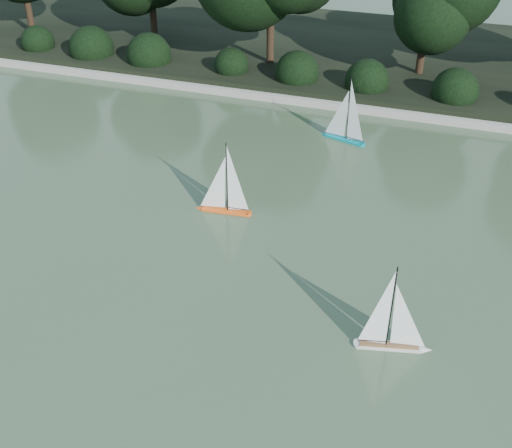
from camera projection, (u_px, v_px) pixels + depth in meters
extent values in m
plane|color=#324328|center=(225.00, 364.00, 8.42)|extent=(80.00, 80.00, 0.00)
cube|color=gray|center=(363.00, 108.00, 15.52)|extent=(40.00, 0.35, 0.18)
cube|color=black|center=(390.00, 56.00, 18.66)|extent=(40.00, 8.00, 0.30)
cylinder|color=black|center=(30.00, 17.00, 19.99)|extent=(0.20, 0.20, 1.51)
cylinder|color=black|center=(154.00, 26.00, 19.38)|extent=(0.20, 0.20, 1.37)
cylinder|color=black|center=(270.00, 43.00, 17.47)|extent=(0.20, 0.20, 1.66)
cylinder|color=black|center=(420.00, 61.00, 16.86)|extent=(0.20, 0.20, 1.26)
sphere|color=black|center=(34.00, 42.00, 18.84)|extent=(1.10, 1.10, 1.10)
sphere|color=black|center=(93.00, 49.00, 18.28)|extent=(1.10, 1.10, 1.10)
sphere|color=black|center=(156.00, 56.00, 17.72)|extent=(1.10, 1.10, 1.10)
sphere|color=black|center=(223.00, 64.00, 17.16)|extent=(1.10, 1.10, 1.10)
sphere|color=black|center=(295.00, 73.00, 16.60)|extent=(1.10, 1.10, 1.10)
sphere|color=black|center=(371.00, 82.00, 16.04)|extent=(1.10, 1.10, 1.10)
sphere|color=black|center=(453.00, 91.00, 15.48)|extent=(1.10, 1.10, 1.10)
cube|color=silver|center=(389.00, 345.00, 8.67)|extent=(0.87, 0.36, 0.09)
cone|color=silver|center=(426.00, 347.00, 8.63)|extent=(0.21, 0.21, 0.17)
cylinder|color=silver|center=(357.00, 342.00, 8.71)|extent=(0.12, 0.12, 0.09)
cube|color=olive|center=(389.00, 342.00, 8.65)|extent=(0.80, 0.31, 0.01)
cylinder|color=black|center=(392.00, 304.00, 8.29)|extent=(0.02, 0.02, 1.33)
cylinder|color=black|center=(373.00, 338.00, 8.64)|extent=(0.39, 0.10, 0.01)
cube|color=#FF5914|center=(226.00, 210.00, 11.63)|extent=(0.88, 0.26, 0.09)
cone|color=#FF5914|center=(199.00, 206.00, 11.73)|extent=(0.19, 0.19, 0.17)
cylinder|color=#FF5914|center=(249.00, 213.00, 11.55)|extent=(0.11, 0.11, 0.09)
cylinder|color=black|center=(227.00, 175.00, 11.24)|extent=(0.02, 0.02, 1.34)
cylinder|color=black|center=(238.00, 207.00, 11.53)|extent=(0.40, 0.05, 0.01)
cube|color=#01848E|center=(344.00, 138.00, 14.18)|extent=(0.92, 0.44, 0.09)
cone|color=#01848E|center=(324.00, 132.00, 14.45)|extent=(0.23, 0.23, 0.18)
cylinder|color=#01848E|center=(363.00, 144.00, 13.95)|extent=(0.14, 0.14, 0.09)
cylinder|color=black|center=(349.00, 107.00, 13.75)|extent=(0.02, 0.02, 1.41)
cylinder|color=black|center=(355.00, 137.00, 14.00)|extent=(0.40, 0.14, 0.01)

